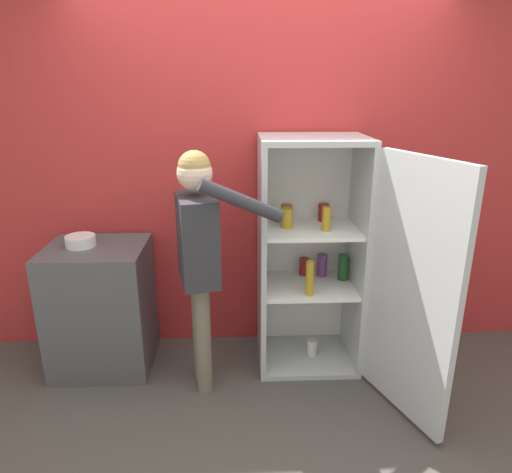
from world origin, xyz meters
The scene contains 6 objects.
ground_plane centered at (0.00, 0.00, 0.00)m, with size 12.00×12.00×0.00m, color #4C4742.
wall_back centered at (0.00, 0.98, 1.27)m, with size 7.00×0.06×2.55m.
refrigerator centered at (0.44, 0.55, 0.80)m, with size 0.98×1.21×1.61m.
person centered at (-0.41, 0.38, 1.00)m, with size 0.66×0.50×1.56m.
counter centered at (-1.13, 0.64, 0.45)m, with size 0.66×0.57×0.89m.
bowl centered at (-1.22, 0.66, 0.93)m, with size 0.19×0.19×0.07m.
Camera 1 is at (-0.17, -2.25, 1.92)m, focal length 32.00 mm.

